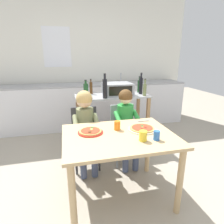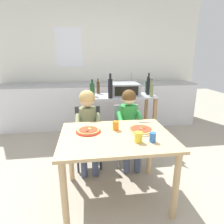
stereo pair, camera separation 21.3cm
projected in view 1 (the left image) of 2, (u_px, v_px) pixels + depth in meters
ground_plane at (101, 151)px, 3.09m from camera, size 10.53×10.53×0.00m
back_wall_tiled at (86, 62)px, 4.22m from camera, size 4.58×0.13×2.70m
kitchen_counter at (90, 105)px, 4.10m from camera, size 4.12×0.60×1.12m
kitchen_island_cart at (112, 112)px, 3.19m from camera, size 1.19×0.52×0.87m
toaster_oven at (117, 89)px, 3.13m from camera, size 0.46×0.41×0.19m
bottle_brown_beer at (91, 88)px, 3.18m from camera, size 0.05×0.05×0.25m
bottle_squat_spirits at (140, 86)px, 3.31m from camera, size 0.08×0.08×0.28m
bottle_dark_olive_oil at (145, 89)px, 3.02m from camera, size 0.06×0.06×0.27m
bottle_clear_vinegar at (141, 85)px, 3.16m from camera, size 0.06×0.06×0.35m
bottle_tall_green_wine at (105, 88)px, 2.84m from camera, size 0.07×0.07×0.37m
bottle_slim_sauce at (86, 90)px, 2.96m from camera, size 0.08×0.08×0.26m
dining_table at (119, 145)px, 1.93m from camera, size 1.11×0.85×0.73m
dining_chair_left at (85, 133)px, 2.57m from camera, size 0.36×0.36×0.81m
dining_chair_right at (124, 129)px, 2.71m from camera, size 0.36×0.36×0.81m
child_in_olive_shirt at (86, 121)px, 2.41m from camera, size 0.32×0.42×1.05m
child_in_green_shirt at (126, 119)px, 2.54m from camera, size 0.32×0.42×1.04m
pizza_plate_red_rimmed at (90, 132)px, 1.94m from camera, size 0.26×0.26×0.03m
pizza_plate_cream at (142, 129)px, 2.02m from camera, size 0.30×0.30×0.03m
drinking_cup_blue at (157, 135)px, 1.77m from camera, size 0.06×0.06×0.09m
drinking_cup_orange at (117, 125)px, 2.01m from camera, size 0.07×0.07×0.10m
drinking_cup_yellow at (143, 136)px, 1.76m from camera, size 0.07×0.07×0.10m
serving_spoon at (143, 121)px, 2.28m from camera, size 0.14×0.02×0.01m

